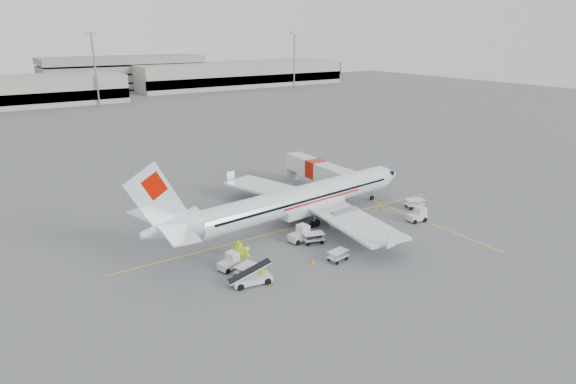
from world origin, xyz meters
name	(u,v)px	position (x,y,z in m)	size (l,w,h in m)	color
ground	(297,227)	(0.00, 0.00, 0.00)	(360.00, 360.00, 0.00)	#56595B
stripe_lead	(297,227)	(0.00, 0.00, 0.01)	(44.00, 0.20, 0.01)	yellow
stripe_cross	(430,223)	(14.00, -8.00, 0.01)	(0.20, 20.00, 0.01)	yellow
terminal_east	(240,74)	(70.00, 145.00, 5.00)	(90.00, 26.00, 10.00)	gray
parking_garage	(124,72)	(25.00, 160.00, 7.00)	(62.00, 24.00, 14.00)	slate
treeline	(52,82)	(0.00, 175.00, 3.00)	(300.00, 3.00, 6.00)	black
mast_center	(95,70)	(5.00, 118.00, 11.00)	(3.20, 1.20, 22.00)	slate
mast_east	(294,62)	(80.00, 118.00, 11.00)	(3.20, 1.20, 22.00)	slate
aircraft	(303,181)	(1.41, 0.99, 5.16)	(37.43, 29.33, 10.32)	white
jet_bridge	(316,175)	(10.45, 10.42, 2.17)	(3.09, 16.50, 4.33)	silver
belt_loader	(251,271)	(-11.26, -8.93, 1.30)	(4.81, 1.80, 2.60)	silver
tug_fore	(417,215)	(13.14, -6.62, 0.87)	(2.26, 1.29, 1.74)	silver
tug_mid	(299,234)	(-2.21, -3.58, 0.90)	(2.33, 1.33, 1.80)	silver
tug_aft	(229,262)	(-11.68, -5.21, 0.82)	(2.11, 1.21, 1.63)	silver
cart_loaded_a	(313,238)	(-1.19, -4.81, 0.59)	(2.27, 1.34, 1.19)	silver
cart_loaded_b	(245,270)	(-10.90, -7.11, 0.54)	(2.05, 1.21, 1.07)	silver
cart_empty_a	(338,256)	(-1.69, -9.63, 0.55)	(2.10, 1.24, 1.10)	silver
cart_empty_b	(415,204)	(16.45, -3.30, 0.63)	(2.42, 1.43, 1.26)	silver
cone_nose	(383,207)	(12.80, -1.12, 0.31)	(0.38, 0.38, 0.61)	orange
cone_port	(285,190)	(5.99, 11.86, 0.28)	(0.34, 0.34, 0.56)	orange
cone_stbd	(313,261)	(-4.18, -8.75, 0.33)	(0.40, 0.40, 0.65)	orange
crew_a	(241,251)	(-9.72, -4.10, 0.94)	(0.69, 0.45, 1.89)	#BFE612
crew_b	(239,249)	(-9.63, -3.37, 0.91)	(0.89, 0.69, 1.82)	#BFE612
crew_c	(247,255)	(-9.53, -4.95, 0.87)	(1.13, 0.65, 1.75)	#BFE612
crew_d	(262,272)	(-10.14, -8.90, 0.88)	(1.03, 0.43, 1.76)	#BFE612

